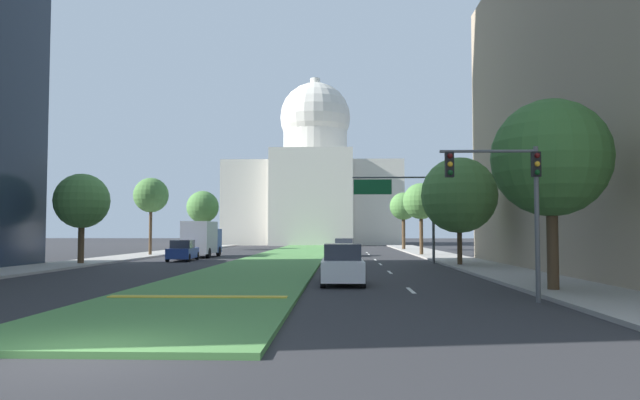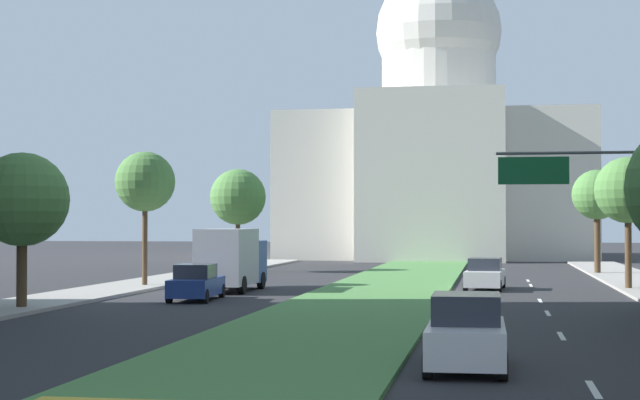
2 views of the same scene
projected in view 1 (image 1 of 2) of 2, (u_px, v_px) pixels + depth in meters
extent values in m
plane|color=#2B2B2D|center=(294.00, 254.00, 60.26)|extent=(260.00, 260.00, 0.00)
cube|color=#4C8442|center=(289.00, 256.00, 55.35)|extent=(6.71, 88.73, 0.14)
cube|color=gold|center=(198.00, 297.00, 20.13)|extent=(6.04, 0.50, 0.04)
cube|color=silver|center=(411.00, 290.00, 23.84)|extent=(0.16, 2.40, 0.01)
cube|color=silver|center=(390.00, 272.00, 34.30)|extent=(0.16, 2.40, 0.01)
cube|color=silver|center=(380.00, 264.00, 42.51)|extent=(0.16, 2.40, 0.01)
cube|color=silver|center=(375.00, 260.00, 49.02)|extent=(0.16, 2.40, 0.01)
cube|color=silver|center=(369.00, 254.00, 60.71)|extent=(0.16, 2.40, 0.01)
cube|color=silver|center=(367.00, 252.00, 65.48)|extent=(0.16, 2.40, 0.01)
cube|color=#9E9991|center=(122.00, 258.00, 50.93)|extent=(4.00, 88.73, 0.15)
cube|color=#9E9991|center=(449.00, 258.00, 49.93)|extent=(4.00, 88.73, 0.15)
cube|color=beige|center=(315.00, 205.00, 109.83)|extent=(30.08, 25.75, 14.09)
cube|color=beige|center=(311.00, 197.00, 95.01)|extent=(13.24, 4.00, 15.50)
cylinder|color=beige|center=(315.00, 148.00, 110.37)|extent=(11.74, 11.74, 6.96)
sphere|color=beige|center=(315.00, 118.00, 110.66)|extent=(12.96, 12.96, 12.96)
cylinder|color=beige|center=(315.00, 87.00, 110.96)|extent=(1.80, 1.80, 3.00)
cylinder|color=#515456|center=(537.00, 224.00, 19.90)|extent=(0.16, 0.16, 5.20)
cube|color=black|center=(536.00, 164.00, 20.00)|extent=(0.28, 0.24, 0.84)
sphere|color=#510F0F|center=(537.00, 155.00, 19.88)|extent=(0.18, 0.18, 0.18)
sphere|color=#F2A51E|center=(537.00, 164.00, 19.86)|extent=(0.18, 0.18, 0.18)
sphere|color=#0F4219|center=(538.00, 172.00, 19.85)|extent=(0.18, 0.18, 0.18)
cylinder|color=#515456|center=(488.00, 151.00, 20.08)|extent=(3.20, 0.10, 0.10)
cube|color=black|center=(449.00, 165.00, 20.10)|extent=(0.28, 0.24, 0.84)
sphere|color=#510F0F|center=(450.00, 156.00, 19.98)|extent=(0.18, 0.18, 0.18)
sphere|color=#F2A51E|center=(450.00, 164.00, 19.96)|extent=(0.18, 0.18, 0.18)
sphere|color=#0F4219|center=(450.00, 173.00, 19.95)|extent=(0.18, 0.18, 0.18)
cylinder|color=#515456|center=(433.00, 219.00, 43.69)|extent=(0.20, 0.20, 6.50)
cylinder|color=#515456|center=(393.00, 177.00, 43.95)|extent=(5.90, 0.12, 0.12)
cube|color=#146033|center=(373.00, 187.00, 43.92)|extent=(2.80, 0.08, 1.10)
cylinder|color=#4C3823|center=(553.00, 241.00, 22.84)|extent=(0.43, 0.43, 3.94)
sphere|color=#3D7033|center=(551.00, 158.00, 23.01)|extent=(4.53, 4.53, 4.53)
cylinder|color=#4C3823|center=(81.00, 241.00, 41.29)|extent=(0.42, 0.42, 3.41)
sphere|color=#4C7F3D|center=(82.00, 201.00, 41.44)|extent=(3.79, 3.79, 3.79)
cylinder|color=#4C3823|center=(460.00, 241.00, 39.73)|extent=(0.33, 0.33, 3.36)
sphere|color=#4C7F3D|center=(459.00, 195.00, 39.89)|extent=(5.06, 5.06, 5.06)
cylinder|color=#4C3823|center=(150.00, 230.00, 56.20)|extent=(0.29, 0.29, 4.85)
sphere|color=#4C7F3D|center=(151.00, 195.00, 56.37)|extent=(3.27, 3.27, 3.27)
cylinder|color=#4C3823|center=(421.00, 233.00, 56.69)|extent=(0.35, 0.35, 4.26)
sphere|color=#4C7F3D|center=(421.00, 201.00, 56.84)|extent=(3.44, 3.44, 3.44)
cylinder|color=#4C3823|center=(202.00, 233.00, 74.33)|extent=(0.33, 0.33, 4.26)
sphere|color=#4C7F3D|center=(203.00, 207.00, 74.50)|extent=(4.00, 4.00, 4.00)
cylinder|color=#4C3823|center=(404.00, 232.00, 73.29)|extent=(0.42, 0.42, 4.48)
sphere|color=#4C7F3D|center=(403.00, 206.00, 73.46)|extent=(3.37, 3.37, 3.37)
cube|color=silver|center=(342.00, 270.00, 26.58)|extent=(1.87, 4.46, 0.87)
cube|color=#282D38|center=(342.00, 252.00, 26.80)|extent=(1.63, 2.15, 0.71)
cylinder|color=black|center=(363.00, 280.00, 24.77)|extent=(0.23, 0.64, 0.64)
cylinder|color=black|center=(323.00, 280.00, 24.81)|extent=(0.23, 0.64, 0.64)
cylinder|color=black|center=(360.00, 274.00, 28.31)|extent=(0.23, 0.64, 0.64)
cylinder|color=black|center=(325.00, 274.00, 28.35)|extent=(0.23, 0.64, 0.64)
cube|color=navy|center=(183.00, 253.00, 47.38)|extent=(2.04, 4.67, 0.79)
cube|color=#282D38|center=(183.00, 244.00, 47.24)|extent=(1.68, 2.28, 0.64)
cylinder|color=black|center=(178.00, 256.00, 49.18)|extent=(0.26, 0.65, 0.64)
cylinder|color=black|center=(197.00, 256.00, 49.22)|extent=(0.26, 0.65, 0.64)
cylinder|color=black|center=(167.00, 258.00, 45.52)|extent=(0.26, 0.65, 0.64)
cylinder|color=black|center=(189.00, 258.00, 45.56)|extent=(0.26, 0.65, 0.64)
cube|color=silver|center=(344.00, 249.00, 56.59)|extent=(2.14, 4.80, 0.79)
cube|color=#282D38|center=(344.00, 242.00, 56.81)|extent=(1.77, 2.35, 0.65)
cylinder|color=black|center=(352.00, 253.00, 54.61)|extent=(0.26, 0.65, 0.64)
cylinder|color=black|center=(334.00, 253.00, 54.77)|extent=(0.26, 0.65, 0.64)
cylinder|color=black|center=(354.00, 252.00, 58.38)|extent=(0.26, 0.65, 0.64)
cylinder|color=black|center=(337.00, 252.00, 58.54)|extent=(0.26, 0.65, 0.64)
cube|color=navy|center=(208.00, 241.00, 55.89)|extent=(2.30, 2.00, 2.20)
cube|color=#B2B2B7|center=(199.00, 237.00, 52.72)|extent=(2.30, 4.40, 2.80)
cylinder|color=black|center=(196.00, 251.00, 55.88)|extent=(0.30, 0.90, 0.90)
cylinder|color=black|center=(219.00, 251.00, 55.80)|extent=(0.30, 0.90, 0.90)
cylinder|color=black|center=(184.00, 253.00, 51.59)|extent=(0.30, 0.90, 0.90)
cylinder|color=black|center=(208.00, 253.00, 51.51)|extent=(0.30, 0.90, 0.90)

